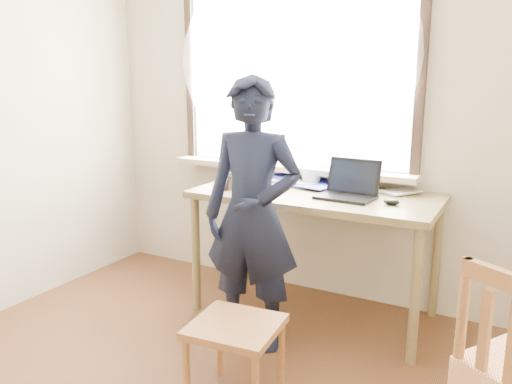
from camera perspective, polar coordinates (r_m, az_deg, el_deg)
The scene contains 12 objects.
room_shell at distance 2.03m, azimuth -12.78°, elevation 15.02°, with size 3.52×4.02×2.61m.
desk at distance 3.27m, azimuth 6.82°, elevation -1.53°, with size 1.56×0.78×0.84m.
laptop at distance 3.14m, azimuth 10.59°, elevation 0.39°, with size 0.36×0.30×0.23m.
mug_white at distance 3.48m, azimuth 6.34°, elevation 1.64°, with size 0.13×0.13×0.10m, color white.
mug_dark at distance 3.30m, azimuth -3.34°, elevation 1.13°, with size 0.11×0.11×0.10m, color black.
mouse at distance 3.01m, azimuth 15.22°, elevation -1.08°, with size 0.10×0.07×0.04m, color black.
desk_clutter at distance 3.43m, azimuth 4.48°, elevation 0.98°, with size 0.90×0.48×0.04m.
book_a at distance 3.64m, azimuth 2.11°, elevation 1.57°, with size 0.22×0.30×0.03m, color white.
book_b at distance 3.40m, azimuth 15.08°, elevation 0.30°, with size 0.17×0.24×0.02m, color white.
picture_frame at distance 3.55m, azimuth -0.24°, elevation 1.99°, with size 0.13×0.07×0.11m.
work_chair at distance 2.48m, azimuth -2.36°, elevation -16.08°, with size 0.44×0.43×0.42m.
person at distance 2.86m, azimuth -0.41°, elevation -2.66°, with size 0.58×0.38×1.58m, color black.
Camera 1 is at (1.31, -1.32, 1.53)m, focal length 35.00 mm.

